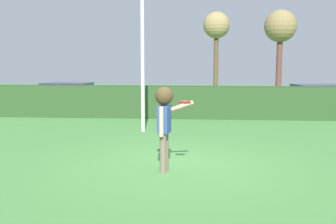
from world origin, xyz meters
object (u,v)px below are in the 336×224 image
Objects in this scene: willow_tree at (280,28)px; parked_car_blue at (320,97)px; frisbee at (184,102)px; lamppost at (142,33)px; parked_car_white at (67,94)px; birch_tree at (216,28)px; person at (165,116)px.

parked_car_blue is at bearing -86.31° from willow_tree.
frisbee is 5.62m from lamppost.
parked_car_white is 11.94m from parked_car_blue.
willow_tree is at bearing 73.80° from frisbee.
frisbee is at bearing -94.13° from birch_tree.
lamppost reaches higher than birch_tree.
willow_tree is 4.08m from birch_tree.
willow_tree is at bearing 93.69° from parked_car_blue.
parked_car_white and parked_car_blue have the same top height.
willow_tree reaches higher than person.
willow_tree reaches higher than frisbee.
frisbee reaches higher than parked_car_white.
person is at bearing -62.08° from parked_car_white.
parked_car_white is 0.79× the size of willow_tree.
lamppost reaches higher than parked_car_blue.
lamppost is (-1.58, 5.12, 1.70)m from frisbee.
birch_tree is at bearing 84.36° from person.
parked_car_white is 13.84m from willow_tree.
lamppost is 14.69m from willow_tree.
parked_car_white is at bearing 117.92° from person.
frisbee is at bearing -61.04° from parked_car_white.
lamppost is at bearing 103.49° from person.
person is at bearing -120.62° from parked_car_blue.
willow_tree is at bearing 72.27° from person.
parked_car_blue is at bearing -2.45° from parked_car_white.
frisbee is 12.85m from parked_car_white.
willow_tree is (11.46, 6.86, 3.63)m from parked_car_white.
person is 12.09m from parked_car_blue.
frisbee is at bearing -106.20° from willow_tree.
willow_tree is at bearing 11.28° from birch_tree.
frisbee is 0.05× the size of birch_tree.
frisbee is 0.05× the size of willow_tree.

